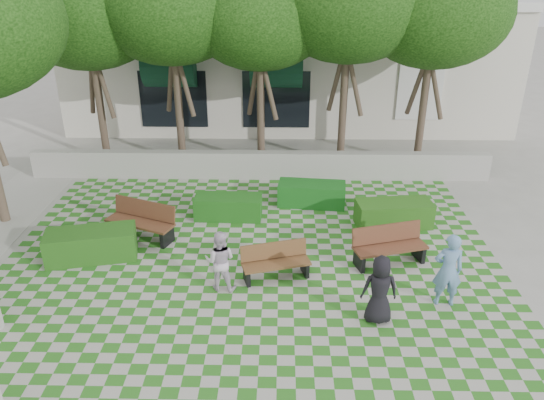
{
  "coord_description": "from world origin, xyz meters",
  "views": [
    {
      "loc": [
        0.72,
        -10.03,
        6.85
      ],
      "look_at": [
        0.5,
        1.5,
        1.4
      ],
      "focal_mm": 35.0,
      "sensor_mm": 36.0,
      "label": 1
    }
  ],
  "objects_px": {
    "bench_east": "(389,246)",
    "bench_mid": "(275,262)",
    "hedge_east": "(394,214)",
    "person_dark": "(380,290)",
    "person_blue": "(448,270)",
    "hedge_midleft": "(228,207)",
    "hedge_west": "(91,245)",
    "person_white": "(220,261)",
    "hedge_midright": "(312,194)",
    "bench_west": "(141,221)"
  },
  "relations": [
    {
      "from": "hedge_midright",
      "to": "person_white",
      "type": "relative_size",
      "value": 1.37
    },
    {
      "from": "hedge_east",
      "to": "bench_mid",
      "type": "bearing_deg",
      "value": -140.91
    },
    {
      "from": "bench_east",
      "to": "hedge_midleft",
      "type": "bearing_deg",
      "value": 134.14
    },
    {
      "from": "hedge_midleft",
      "to": "person_white",
      "type": "xyz_separation_m",
      "value": [
        0.16,
        -3.46,
        0.39
      ]
    },
    {
      "from": "hedge_midright",
      "to": "person_white",
      "type": "height_order",
      "value": "person_white"
    },
    {
      "from": "bench_east",
      "to": "hedge_midleft",
      "type": "height_order",
      "value": "bench_east"
    },
    {
      "from": "bench_east",
      "to": "bench_mid",
      "type": "bearing_deg",
      "value": 177.86
    },
    {
      "from": "hedge_east",
      "to": "person_dark",
      "type": "distance_m",
      "value": 4.29
    },
    {
      "from": "hedge_midleft",
      "to": "person_white",
      "type": "height_order",
      "value": "person_white"
    },
    {
      "from": "bench_mid",
      "to": "hedge_west",
      "type": "height_order",
      "value": "bench_mid"
    },
    {
      "from": "hedge_midright",
      "to": "bench_east",
      "type": "bearing_deg",
      "value": -62.03
    },
    {
      "from": "bench_west",
      "to": "hedge_west",
      "type": "xyz_separation_m",
      "value": [
        -0.97,
        -1.07,
        -0.1
      ]
    },
    {
      "from": "bench_east",
      "to": "person_white",
      "type": "relative_size",
      "value": 1.31
    },
    {
      "from": "bench_mid",
      "to": "hedge_midleft",
      "type": "relative_size",
      "value": 0.88
    },
    {
      "from": "bench_mid",
      "to": "hedge_west",
      "type": "bearing_deg",
      "value": 154.51
    },
    {
      "from": "bench_mid",
      "to": "person_blue",
      "type": "bearing_deg",
      "value": -30.89
    },
    {
      "from": "person_white",
      "to": "bench_west",
      "type": "bearing_deg",
      "value": -38.09
    },
    {
      "from": "hedge_midleft",
      "to": "person_blue",
      "type": "distance_m",
      "value": 6.36
    },
    {
      "from": "bench_mid",
      "to": "person_white",
      "type": "xyz_separation_m",
      "value": [
        -1.21,
        -0.47,
        0.32
      ]
    },
    {
      "from": "hedge_east",
      "to": "person_dark",
      "type": "bearing_deg",
      "value": -104.82
    },
    {
      "from": "hedge_west",
      "to": "person_white",
      "type": "distance_m",
      "value": 3.52
    },
    {
      "from": "hedge_midleft",
      "to": "person_white",
      "type": "bearing_deg",
      "value": -87.39
    },
    {
      "from": "hedge_midright",
      "to": "hedge_west",
      "type": "distance_m",
      "value": 6.33
    },
    {
      "from": "bench_east",
      "to": "bench_mid",
      "type": "height_order",
      "value": "bench_east"
    },
    {
      "from": "hedge_midright",
      "to": "person_blue",
      "type": "xyz_separation_m",
      "value": [
        2.58,
        -4.83,
        0.5
      ]
    },
    {
      "from": "person_dark",
      "to": "person_white",
      "type": "relative_size",
      "value": 1.04
    },
    {
      "from": "hedge_midleft",
      "to": "person_dark",
      "type": "distance_m",
      "value": 5.72
    },
    {
      "from": "hedge_east",
      "to": "person_white",
      "type": "xyz_separation_m",
      "value": [
        -4.39,
        -3.06,
        0.36
      ]
    },
    {
      "from": "hedge_midright",
      "to": "person_white",
      "type": "xyz_separation_m",
      "value": [
        -2.22,
        -4.34,
        0.37
      ]
    },
    {
      "from": "person_white",
      "to": "person_blue",
      "type": "bearing_deg",
      "value": -179.1
    },
    {
      "from": "bench_mid",
      "to": "hedge_midleft",
      "type": "xyz_separation_m",
      "value": [
        -1.36,
        2.99,
        -0.07
      ]
    },
    {
      "from": "bench_west",
      "to": "hedge_west",
      "type": "distance_m",
      "value": 1.45
    },
    {
      "from": "person_blue",
      "to": "person_dark",
      "type": "height_order",
      "value": "person_blue"
    },
    {
      "from": "hedge_west",
      "to": "hedge_midleft",
      "type": "bearing_deg",
      "value": 35.61
    },
    {
      "from": "bench_mid",
      "to": "bench_west",
      "type": "distance_m",
      "value": 3.96
    },
    {
      "from": "person_blue",
      "to": "hedge_midleft",
      "type": "bearing_deg",
      "value": -36.24
    },
    {
      "from": "hedge_west",
      "to": "person_dark",
      "type": "distance_m",
      "value": 6.98
    },
    {
      "from": "hedge_west",
      "to": "person_dark",
      "type": "height_order",
      "value": "person_dark"
    },
    {
      "from": "hedge_midleft",
      "to": "person_blue",
      "type": "bearing_deg",
      "value": -38.51
    },
    {
      "from": "hedge_east",
      "to": "person_blue",
      "type": "bearing_deg",
      "value": -83.4
    },
    {
      "from": "bench_mid",
      "to": "bench_west",
      "type": "relative_size",
      "value": 0.84
    },
    {
      "from": "hedge_midleft",
      "to": "person_dark",
      "type": "bearing_deg",
      "value": -52.69
    },
    {
      "from": "hedge_west",
      "to": "hedge_midright",
      "type": "bearing_deg",
      "value": 29.54
    },
    {
      "from": "bench_mid",
      "to": "person_blue",
      "type": "xyz_separation_m",
      "value": [
        3.6,
        -0.96,
        0.45
      ]
    },
    {
      "from": "bench_mid",
      "to": "person_white",
      "type": "distance_m",
      "value": 1.33
    },
    {
      "from": "bench_east",
      "to": "hedge_midleft",
      "type": "relative_size",
      "value": 1.0
    },
    {
      "from": "bench_east",
      "to": "person_dark",
      "type": "distance_m",
      "value": 2.33
    },
    {
      "from": "bench_east",
      "to": "hedge_midright",
      "type": "distance_m",
      "value": 3.61
    },
    {
      "from": "person_blue",
      "to": "person_white",
      "type": "xyz_separation_m",
      "value": [
        -4.8,
        0.48,
        -0.13
      ]
    },
    {
      "from": "hedge_east",
      "to": "hedge_west",
      "type": "height_order",
      "value": "hedge_west"
    }
  ]
}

